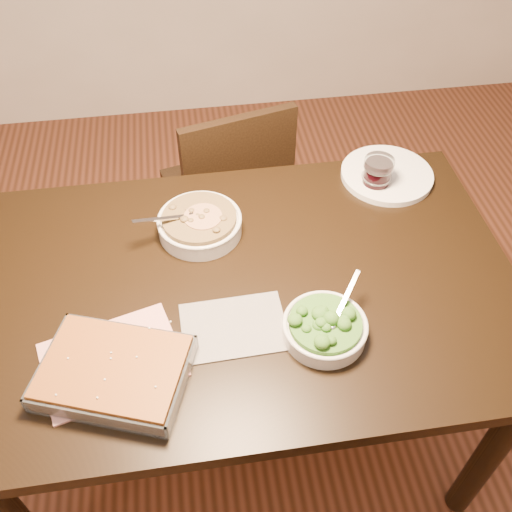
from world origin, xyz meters
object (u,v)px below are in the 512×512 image
dinner_plate (387,175)px  chair_far (230,189)px  table (244,305)px  wine_tumbler (377,173)px  baking_dish (114,372)px  broccoli_bowl (325,327)px  stew_bowl (200,223)px

dinner_plate → chair_far: chair_far is taller
table → wine_tumbler: bearing=35.5°
table → wine_tumbler: 0.56m
table → baking_dish: size_ratio=3.75×
broccoli_bowl → dinner_plate: 0.63m
dinner_plate → wine_tumbler: bearing=-141.2°
wine_tumbler → dinner_plate: wine_tumbler is taller
chair_far → broccoli_bowl: bearing=83.9°
broccoli_bowl → table: bearing=131.4°
wine_tumbler → chair_far: bearing=136.7°
stew_bowl → dinner_plate: (0.58, 0.15, -0.02)m
stew_bowl → broccoli_bowl: (0.26, -0.39, -0.00)m
table → broccoli_bowl: broccoli_bowl is taller
broccoli_bowl → dinner_plate: bearing=59.3°
broccoli_bowl → chair_far: bearing=98.3°
baking_dish → table: bearing=56.8°
table → baking_dish: baking_dish is taller
baking_dish → dinner_plate: 0.99m
stew_bowl → wine_tumbler: wine_tumbler is taller
baking_dish → dinner_plate: size_ratio=1.35×
stew_bowl → dinner_plate: stew_bowl is taller
broccoli_bowl → wine_tumbler: size_ratio=2.10×
wine_tumbler → dinner_plate: bearing=38.8°
broccoli_bowl → stew_bowl: bearing=123.8°
dinner_plate → broccoli_bowl: bearing=-120.7°
stew_bowl → wine_tumbler: size_ratio=2.58×
baking_dish → wine_tumbler: size_ratio=3.85×
dinner_plate → stew_bowl: bearing=-165.2°
stew_bowl → table: bearing=-64.9°
table → stew_bowl: size_ratio=5.59×
baking_dish → dinner_plate: bearing=56.2°
wine_tumbler → baking_dish: bearing=-143.9°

